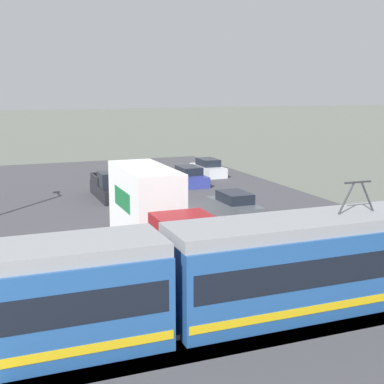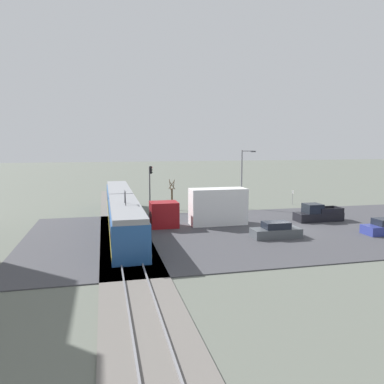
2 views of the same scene
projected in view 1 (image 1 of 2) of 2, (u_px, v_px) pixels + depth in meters
ground_plane at (175, 212)px, 33.60m from camera, size 320.00×320.00×0.00m
road_surface at (175, 211)px, 33.59m from camera, size 21.89×49.42×0.08m
rail_bed at (321, 305)px, 19.18m from camera, size 71.59×4.40×0.22m
light_rail_tram at (166, 284)px, 16.77m from camera, size 28.23×2.77×4.39m
box_truck at (154, 214)px, 25.28m from camera, size 2.33×10.08×3.80m
pickup_truck at (111, 188)px, 37.29m from camera, size 1.95×5.20×1.93m
sedan_car_0 at (235, 206)px, 32.28m from camera, size 1.81×4.45×1.43m
sedan_car_1 at (189, 177)px, 42.50m from camera, size 1.83×4.42×1.46m
sedan_car_2 at (208, 168)px, 47.05m from camera, size 1.72×4.54×1.45m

